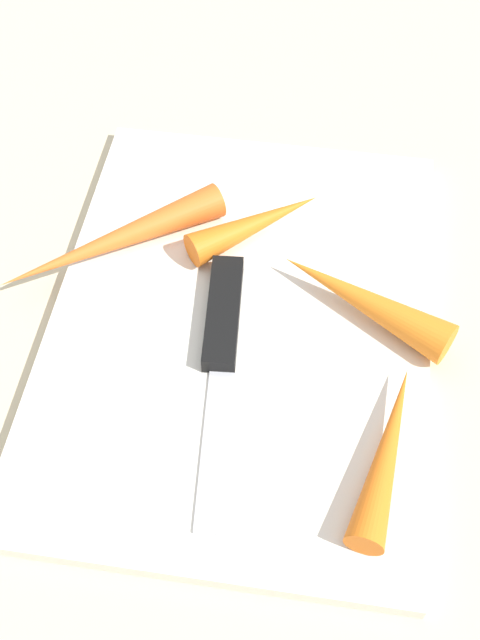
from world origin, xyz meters
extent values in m
plane|color=#C6B793|center=(0.00, 0.00, 0.00)|extent=(1.40, 1.40, 0.00)
cube|color=silver|center=(0.00, 0.00, 0.01)|extent=(0.36, 0.26, 0.01)
cube|color=#B7B7BC|center=(-0.10, 0.00, 0.01)|extent=(0.11, 0.03, 0.00)
cube|color=black|center=(0.00, 0.01, 0.02)|extent=(0.09, 0.03, 0.01)
cone|color=orange|center=(0.02, -0.08, 0.03)|extent=(0.08, 0.13, 0.03)
cone|color=orange|center=(0.08, 0.00, 0.02)|extent=(0.09, 0.10, 0.03)
cone|color=orange|center=(0.05, 0.10, 0.03)|extent=(0.12, 0.15, 0.03)
cone|color=orange|center=(-0.09, -0.10, 0.02)|extent=(0.13, 0.04, 0.02)
camera|label=1|loc=(-0.32, -0.05, 0.46)|focal=45.32mm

